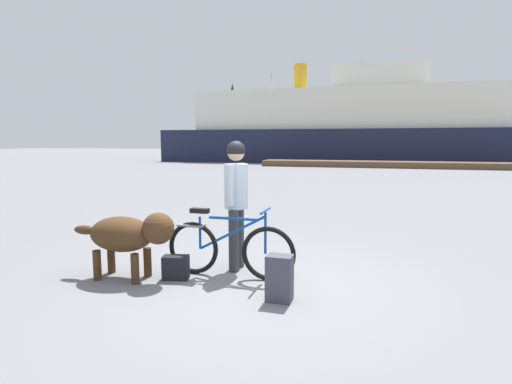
{
  "coord_description": "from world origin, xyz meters",
  "views": [
    {
      "loc": [
        1.35,
        -4.61,
        1.73
      ],
      "look_at": [
        -0.37,
        1.33,
        0.96
      ],
      "focal_mm": 28.42,
      "sensor_mm": 36.0,
      "label": 1
    }
  ],
  "objects_px": {
    "person_cyclist": "(236,192)",
    "handbag_pannier": "(176,267)",
    "bicycle": "(229,248)",
    "ferry_boat": "(343,128)",
    "dog": "(129,234)",
    "sailboat_moored": "(271,157)",
    "backpack": "(279,278)"
  },
  "relations": [
    {
      "from": "backpack",
      "to": "ferry_boat",
      "type": "distance_m",
      "value": 31.33
    },
    {
      "from": "bicycle",
      "to": "sailboat_moored",
      "type": "distance_m",
      "value": 28.46
    },
    {
      "from": "bicycle",
      "to": "backpack",
      "type": "distance_m",
      "value": 1.0
    },
    {
      "from": "person_cyclist",
      "to": "sailboat_moored",
      "type": "height_order",
      "value": "sailboat_moored"
    },
    {
      "from": "dog",
      "to": "backpack",
      "type": "bearing_deg",
      "value": -5.11
    },
    {
      "from": "handbag_pannier",
      "to": "bicycle",
      "type": "bearing_deg",
      "value": 22.92
    },
    {
      "from": "bicycle",
      "to": "sailboat_moored",
      "type": "height_order",
      "value": "sailboat_moored"
    },
    {
      "from": "person_cyclist",
      "to": "handbag_pannier",
      "type": "height_order",
      "value": "person_cyclist"
    },
    {
      "from": "backpack",
      "to": "sailboat_moored",
      "type": "height_order",
      "value": "sailboat_moored"
    },
    {
      "from": "handbag_pannier",
      "to": "ferry_boat",
      "type": "distance_m",
      "value": 30.98
    },
    {
      "from": "sailboat_moored",
      "to": "backpack",
      "type": "bearing_deg",
      "value": -75.82
    },
    {
      "from": "person_cyclist",
      "to": "sailboat_moored",
      "type": "xyz_separation_m",
      "value": [
        -6.35,
        27.39,
        -0.58
      ]
    },
    {
      "from": "person_cyclist",
      "to": "backpack",
      "type": "height_order",
      "value": "person_cyclist"
    },
    {
      "from": "bicycle",
      "to": "handbag_pannier",
      "type": "relative_size",
      "value": 5.34
    },
    {
      "from": "dog",
      "to": "handbag_pannier",
      "type": "xyz_separation_m",
      "value": [
        0.57,
        0.15,
        -0.42
      ]
    },
    {
      "from": "person_cyclist",
      "to": "ferry_boat",
      "type": "bearing_deg",
      "value": 91.53
    },
    {
      "from": "bicycle",
      "to": "ferry_boat",
      "type": "relative_size",
      "value": 0.06
    },
    {
      "from": "bicycle",
      "to": "dog",
      "type": "height_order",
      "value": "bicycle"
    },
    {
      "from": "dog",
      "to": "sailboat_moored",
      "type": "bearing_deg",
      "value": 100.42
    },
    {
      "from": "ferry_boat",
      "to": "sailboat_moored",
      "type": "distance_m",
      "value": 6.67
    },
    {
      "from": "person_cyclist",
      "to": "backpack",
      "type": "xyz_separation_m",
      "value": [
        0.81,
        -0.94,
        -0.8
      ]
    },
    {
      "from": "person_cyclist",
      "to": "dog",
      "type": "relative_size",
      "value": 1.22
    },
    {
      "from": "ferry_boat",
      "to": "handbag_pannier",
      "type": "bearing_deg",
      "value": -89.62
    },
    {
      "from": "sailboat_moored",
      "to": "dog",
      "type": "bearing_deg",
      "value": -79.58
    },
    {
      "from": "sailboat_moored",
      "to": "person_cyclist",
      "type": "bearing_deg",
      "value": -76.96
    },
    {
      "from": "backpack",
      "to": "handbag_pannier",
      "type": "distance_m",
      "value": 1.46
    },
    {
      "from": "bicycle",
      "to": "ferry_boat",
      "type": "bearing_deg",
      "value": 91.54
    },
    {
      "from": "handbag_pannier",
      "to": "sailboat_moored",
      "type": "height_order",
      "value": "sailboat_moored"
    },
    {
      "from": "person_cyclist",
      "to": "handbag_pannier",
      "type": "distance_m",
      "value": 1.25
    },
    {
      "from": "dog",
      "to": "handbag_pannier",
      "type": "distance_m",
      "value": 0.72
    },
    {
      "from": "backpack",
      "to": "bicycle",
      "type": "bearing_deg",
      "value": 143.74
    },
    {
      "from": "bicycle",
      "to": "dog",
      "type": "relative_size",
      "value": 1.2
    }
  ]
}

